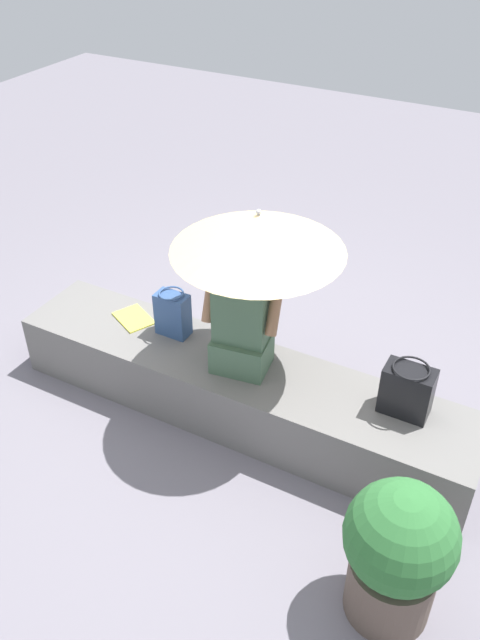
% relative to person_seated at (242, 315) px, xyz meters
% --- Properties ---
extents(ground_plane, '(14.00, 14.00, 0.00)m').
position_rel_person_seated_xyz_m(ground_plane, '(0.03, 0.00, -0.82)').
color(ground_plane, slate).
extents(stone_bench, '(3.08, 0.60, 0.43)m').
position_rel_person_seated_xyz_m(stone_bench, '(0.03, 0.00, -0.60)').
color(stone_bench, slate).
rests_on(stone_bench, ground).
extents(person_seated, '(0.49, 0.33, 0.90)m').
position_rel_person_seated_xyz_m(person_seated, '(0.00, 0.00, 0.00)').
color(person_seated, '#47664C').
rests_on(person_seated, stone_bench).
extents(parasol, '(1.00, 1.00, 1.07)m').
position_rel_person_seated_xyz_m(parasol, '(-0.06, -0.07, 0.54)').
color(parasol, '#B7B7BC').
rests_on(parasol, stone_bench).
extents(handbag_black, '(0.28, 0.21, 0.33)m').
position_rel_person_seated_xyz_m(handbag_black, '(-1.02, -0.08, -0.23)').
color(handbag_black, black).
rests_on(handbag_black, stone_bench).
extents(tote_bag_canvas, '(0.22, 0.17, 0.32)m').
position_rel_person_seated_xyz_m(tote_bag_canvas, '(0.56, -0.08, -0.23)').
color(tote_bag_canvas, '#335184').
rests_on(tote_bag_canvas, stone_bench).
extents(magazine, '(0.34, 0.30, 0.01)m').
position_rel_person_seated_xyz_m(magazine, '(0.90, -0.09, -0.38)').
color(magazine, '#EAE04C').
rests_on(magazine, stone_bench).
extents(planter_near, '(0.53, 0.53, 0.82)m').
position_rel_person_seated_xyz_m(planter_near, '(-1.27, 0.86, -0.37)').
color(planter_near, brown).
rests_on(planter_near, ground).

